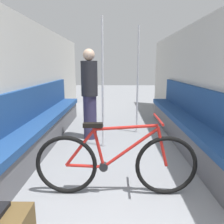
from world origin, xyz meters
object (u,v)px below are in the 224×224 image
object	(u,v)px
bench_seat_row_right	(189,127)
passenger_standing	(90,94)
bicycle	(116,163)
grab_pole_far	(103,86)
grab_pole_near	(138,83)
bench_seat_row_left	(42,126)

from	to	relation	value
bench_seat_row_right	passenger_standing	xyz separation A→B (m)	(-1.72, 0.41, 0.51)
bicycle	grab_pole_far	world-z (taller)	grab_pole_far
passenger_standing	grab_pole_near	bearing A→B (deg)	36.92
grab_pole_far	bench_seat_row_left	bearing A→B (deg)	179.45
bicycle	passenger_standing	bearing A→B (deg)	90.15
bench_seat_row_right	grab_pole_far	xyz separation A→B (m)	(-1.45, -0.01, 0.69)
bench_seat_row_left	grab_pole_near	xyz separation A→B (m)	(1.70, 0.81, 0.69)
bench_seat_row_right	grab_pole_near	xyz separation A→B (m)	(-0.80, 0.81, 0.69)
bench_seat_row_left	bench_seat_row_right	xyz separation A→B (m)	(2.50, 0.00, 0.00)
bench_seat_row_left	passenger_standing	bearing A→B (deg)	27.37
grab_pole_near	passenger_standing	distance (m)	1.02
bench_seat_row_right	grab_pole_far	distance (m)	1.60
bench_seat_row_right	bicycle	size ratio (longest dim) A/B	2.58
bicycle	grab_pole_near	xyz separation A→B (m)	(0.44, 2.26, 0.67)
grab_pole_near	grab_pole_far	world-z (taller)	same
bicycle	bench_seat_row_left	bearing A→B (deg)	116.73
grab_pole_near	passenger_standing	xyz separation A→B (m)	(-0.92, -0.41, -0.17)
bench_seat_row_left	grab_pole_far	xyz separation A→B (m)	(1.05, -0.01, 0.69)
bicycle	grab_pole_near	world-z (taller)	grab_pole_near
bench_seat_row_left	grab_pole_far	distance (m)	1.25
bench_seat_row_left	grab_pole_far	bearing A→B (deg)	-0.55
grab_pole_near	passenger_standing	world-z (taller)	grab_pole_near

